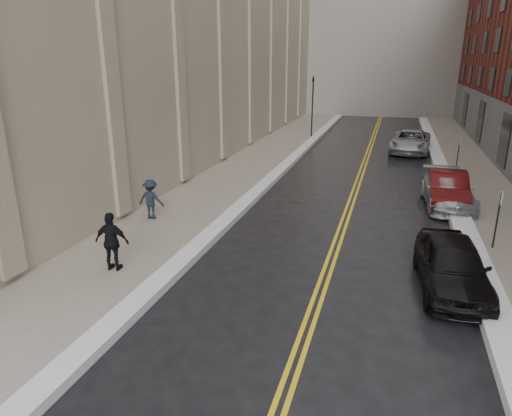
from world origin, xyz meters
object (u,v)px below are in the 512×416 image
Objects in this scene: car_black at (452,265)px; car_maroon at (447,189)px; car_silver_far at (410,141)px; pedestrian_c at (112,242)px; car_silver_near at (448,191)px; pedestrian_b at (151,199)px.

car_black is 0.96× the size of car_maroon.
car_maroon is at bearing -78.81° from car_silver_far.
pedestrian_c reaches higher than car_maroon.
pedestrian_c is (-10.77, -10.65, 0.37)m from car_silver_near.
pedestrian_c reaches higher than car_silver_near.
car_silver_far is 3.02× the size of pedestrian_c.
car_black is at bearing -83.01° from car_silver_far.
pedestrian_c reaches higher than car_black.
car_silver_far reaches higher than car_black.
car_silver_far is 25.58m from pedestrian_c.
pedestrian_b reaches higher than car_silver_far.
car_black is 10.34m from pedestrian_c.
car_silver_near is at bearing 81.59° from car_black.
pedestrian_c is at bearing -172.88° from car_black.
pedestrian_c is (-10.13, -2.02, 0.33)m from car_black.
car_black is at bearing -174.11° from pedestrian_c.
car_black is at bearing -93.91° from car_maroon.
car_silver_far is 3.42× the size of pedestrian_b.
car_silver_near is at bearing -89.75° from car_maroon.
pedestrian_b is at bearing 162.47° from car_black.
car_maroon is at bearing 85.82° from car_silver_near.
car_silver_near is (-0.00, -0.20, -0.05)m from car_maroon.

